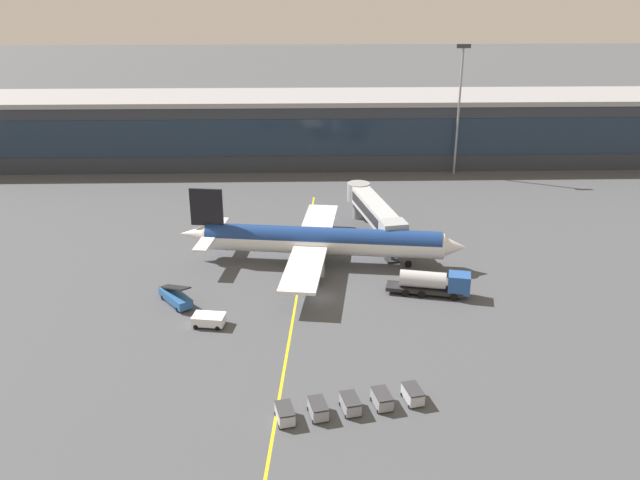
% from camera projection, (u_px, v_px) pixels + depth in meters
% --- Properties ---
extents(ground_plane, '(700.00, 700.00, 0.00)m').
position_uv_depth(ground_plane, '(319.00, 297.00, 85.01)').
color(ground_plane, '#47494F').
extents(apron_lead_in_line, '(6.19, 79.81, 0.01)m').
position_uv_depth(apron_lead_in_line, '(298.00, 291.00, 86.79)').
color(apron_lead_in_line, yellow).
rests_on(apron_lead_in_line, ground_plane).
extents(terminal_building, '(205.77, 20.61, 14.81)m').
position_uv_depth(terminal_building, '(268.00, 128.00, 145.86)').
color(terminal_building, '#2D333D').
rests_on(terminal_building, ground_plane).
extents(main_airliner, '(41.55, 33.15, 10.83)m').
position_uv_depth(main_airliner, '(320.00, 241.00, 93.82)').
color(main_airliner, white).
rests_on(main_airliner, ground_plane).
extents(jet_bridge, '(7.51, 22.62, 6.30)m').
position_uv_depth(jet_bridge, '(373.00, 209.00, 103.37)').
color(jet_bridge, '#B2B7BC').
rests_on(jet_bridge, ground_plane).
extents(fuel_tanker, '(11.09, 4.82, 3.25)m').
position_uv_depth(fuel_tanker, '(434.00, 283.00, 85.08)').
color(fuel_tanker, '#232326').
rests_on(fuel_tanker, ground_plane).
extents(belt_loader, '(5.16, 6.35, 3.49)m').
position_uv_depth(belt_loader, '(176.00, 297.00, 83.03)').
color(belt_loader, '#285B9E').
rests_on(belt_loader, ground_plane).
extents(pushback_tug, '(4.11, 2.86, 1.40)m').
position_uv_depth(pushback_tug, '(210.00, 319.00, 77.82)').
color(pushback_tug, white).
rests_on(pushback_tug, ground_plane).
extents(baggage_cart_0, '(2.10, 2.92, 1.48)m').
position_uv_depth(baggage_cart_0, '(285.00, 414.00, 61.04)').
color(baggage_cart_0, '#B2B7BC').
rests_on(baggage_cart_0, ground_plane).
extents(baggage_cart_1, '(2.10, 2.92, 1.48)m').
position_uv_depth(baggage_cart_1, '(318.00, 409.00, 61.76)').
color(baggage_cart_1, gray).
rests_on(baggage_cart_1, ground_plane).
extents(baggage_cart_2, '(2.10, 2.92, 1.48)m').
position_uv_depth(baggage_cart_2, '(350.00, 404.00, 62.47)').
color(baggage_cart_2, gray).
rests_on(baggage_cart_2, ground_plane).
extents(baggage_cart_3, '(2.10, 2.92, 1.48)m').
position_uv_depth(baggage_cart_3, '(382.00, 399.00, 63.19)').
color(baggage_cart_3, gray).
rests_on(baggage_cart_3, ground_plane).
extents(baggage_cart_4, '(2.10, 2.92, 1.48)m').
position_uv_depth(baggage_cart_4, '(413.00, 394.00, 63.91)').
color(baggage_cart_4, '#B2B7BC').
rests_on(baggage_cart_4, ground_plane).
extents(apron_light_mast_0, '(2.80, 0.50, 26.65)m').
position_uv_depth(apron_light_mast_0, '(459.00, 101.00, 132.85)').
color(apron_light_mast_0, gray).
rests_on(apron_light_mast_0, ground_plane).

